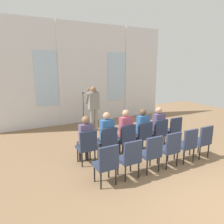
# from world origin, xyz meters

# --- Properties ---
(ground_plane) EXTENTS (17.18, 17.18, 0.00)m
(ground_plane) POSITION_xyz_m (0.00, 0.00, 0.00)
(ground_plane) COLOR #846647
(rear_partition) EXTENTS (8.25, 0.14, 4.39)m
(rear_partition) POSITION_xyz_m (0.02, 6.60, 2.19)
(rear_partition) COLOR silver
(rear_partition) RESTS_ON ground
(speaker) EXTENTS (0.51, 0.69, 1.78)m
(speaker) POSITION_xyz_m (-0.16, 5.18, 1.04)
(speaker) COLOR gray
(speaker) RESTS_ON ground
(mic_stand) EXTENTS (0.28, 0.28, 1.55)m
(mic_stand) POSITION_xyz_m (-0.52, 5.36, 0.34)
(mic_stand) COLOR black
(mic_stand) RESTS_ON ground
(chair_r0_c0) EXTENTS (0.46, 0.44, 0.94)m
(chair_r0_c0) POSITION_xyz_m (-1.51, 2.49, 0.53)
(chair_r0_c0) COLOR black
(chair_r0_c0) RESTS_ON ground
(audience_r0_c0) EXTENTS (0.36, 0.39, 1.31)m
(audience_r0_c0) POSITION_xyz_m (-1.51, 2.57, 0.73)
(audience_r0_c0) COLOR #2D2D33
(audience_r0_c0) RESTS_ON ground
(chair_r0_c1) EXTENTS (0.46, 0.44, 0.94)m
(chair_r0_c1) POSITION_xyz_m (-0.91, 2.49, 0.53)
(chair_r0_c1) COLOR black
(chair_r0_c1) RESTS_ON ground
(audience_r0_c1) EXTENTS (0.36, 0.39, 1.35)m
(audience_r0_c1) POSITION_xyz_m (-0.91, 2.57, 0.75)
(audience_r0_c1) COLOR #2D2D33
(audience_r0_c1) RESTS_ON ground
(chair_r0_c2) EXTENTS (0.46, 0.44, 0.94)m
(chair_r0_c2) POSITION_xyz_m (-0.30, 2.49, 0.53)
(chair_r0_c2) COLOR black
(chair_r0_c2) RESTS_ON ground
(audience_r0_c2) EXTENTS (0.36, 0.39, 1.35)m
(audience_r0_c2) POSITION_xyz_m (-0.30, 2.57, 0.75)
(audience_r0_c2) COLOR #2D2D33
(audience_r0_c2) RESTS_ON ground
(chair_r0_c3) EXTENTS (0.46, 0.44, 0.94)m
(chair_r0_c3) POSITION_xyz_m (0.30, 2.49, 0.53)
(chair_r0_c3) COLOR black
(chair_r0_c3) RESTS_ON ground
(audience_r0_c3) EXTENTS (0.36, 0.39, 1.32)m
(audience_r0_c3) POSITION_xyz_m (0.30, 2.57, 0.73)
(audience_r0_c3) COLOR #2D2D33
(audience_r0_c3) RESTS_ON ground
(chair_r0_c4) EXTENTS (0.46, 0.44, 0.94)m
(chair_r0_c4) POSITION_xyz_m (0.91, 2.49, 0.53)
(chair_r0_c4) COLOR black
(chair_r0_c4) RESTS_ON ground
(audience_r0_c4) EXTENTS (0.36, 0.39, 1.32)m
(audience_r0_c4) POSITION_xyz_m (0.91, 2.57, 0.73)
(audience_r0_c4) COLOR #2D2D33
(audience_r0_c4) RESTS_ON ground
(chair_r0_c5) EXTENTS (0.46, 0.44, 0.94)m
(chair_r0_c5) POSITION_xyz_m (1.51, 2.49, 0.53)
(chair_r0_c5) COLOR black
(chair_r0_c5) RESTS_ON ground
(chair_r1_c0) EXTENTS (0.46, 0.44, 0.94)m
(chair_r1_c0) POSITION_xyz_m (-1.51, 1.35, 0.53)
(chair_r1_c0) COLOR black
(chair_r1_c0) RESTS_ON ground
(chair_r1_c1) EXTENTS (0.46, 0.44, 0.94)m
(chair_r1_c1) POSITION_xyz_m (-0.91, 1.35, 0.53)
(chair_r1_c1) COLOR black
(chair_r1_c1) RESTS_ON ground
(chair_r1_c2) EXTENTS (0.46, 0.44, 0.94)m
(chair_r1_c2) POSITION_xyz_m (-0.30, 1.35, 0.53)
(chair_r1_c2) COLOR black
(chair_r1_c2) RESTS_ON ground
(chair_r1_c3) EXTENTS (0.46, 0.44, 0.94)m
(chair_r1_c3) POSITION_xyz_m (0.30, 1.35, 0.53)
(chair_r1_c3) COLOR black
(chair_r1_c3) RESTS_ON ground
(chair_r1_c4) EXTENTS (0.46, 0.44, 0.94)m
(chair_r1_c4) POSITION_xyz_m (0.91, 1.35, 0.53)
(chair_r1_c4) COLOR black
(chair_r1_c4) RESTS_ON ground
(chair_r1_c5) EXTENTS (0.46, 0.44, 0.94)m
(chair_r1_c5) POSITION_xyz_m (1.51, 1.35, 0.53)
(chair_r1_c5) COLOR black
(chair_r1_c5) RESTS_ON ground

